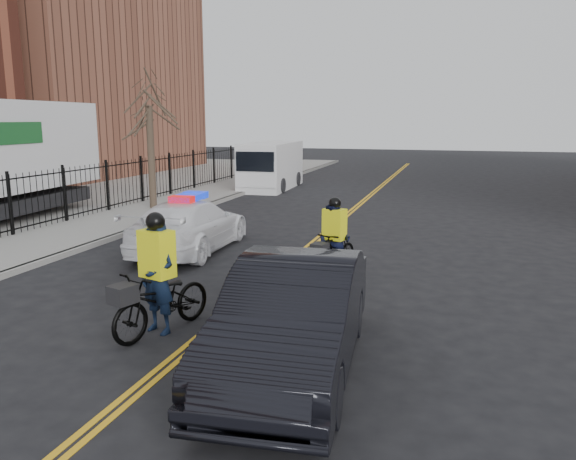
# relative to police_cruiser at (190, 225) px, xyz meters

# --- Properties ---
(ground) EXTENTS (120.00, 120.00, 0.00)m
(ground) POSITION_rel_police_cruiser_xyz_m (3.05, -4.17, -0.73)
(ground) COLOR black
(ground) RESTS_ON ground
(center_line_left) EXTENTS (0.10, 60.00, 0.01)m
(center_line_left) POSITION_rel_police_cruiser_xyz_m (2.97, 3.83, -0.73)
(center_line_left) COLOR gold
(center_line_left) RESTS_ON ground
(center_line_right) EXTENTS (0.10, 60.00, 0.01)m
(center_line_right) POSITION_rel_police_cruiser_xyz_m (3.13, 3.83, -0.73)
(center_line_right) COLOR gold
(center_line_right) RESTS_ON ground
(sidewalk) EXTENTS (3.00, 60.00, 0.15)m
(sidewalk) POSITION_rel_police_cruiser_xyz_m (-4.45, 3.83, -0.66)
(sidewalk) COLOR gray
(sidewalk) RESTS_ON ground
(curb) EXTENTS (0.20, 60.00, 0.15)m
(curb) POSITION_rel_police_cruiser_xyz_m (-2.95, 3.83, -0.66)
(curb) COLOR gray
(curb) RESTS_ON ground
(iron_fence) EXTENTS (0.12, 28.00, 2.00)m
(iron_fence) POSITION_rel_police_cruiser_xyz_m (-5.95, 3.83, 0.27)
(iron_fence) COLOR black
(iron_fence) RESTS_ON ground
(warehouse_far) EXTENTS (14.00, 18.00, 14.00)m
(warehouse_far) POSITION_rel_police_cruiser_xyz_m (-19.95, 19.83, 6.27)
(warehouse_far) COLOR brown
(warehouse_far) RESTS_ON ground
(street_tree) EXTENTS (3.20, 3.20, 4.80)m
(street_tree) POSITION_rel_police_cruiser_xyz_m (-4.55, 5.83, 2.80)
(street_tree) COLOR #3C3023
(street_tree) RESTS_ON sidewalk
(police_cruiser) EXTENTS (2.32, 5.11, 1.61)m
(police_cruiser) POSITION_rel_police_cruiser_xyz_m (0.00, 0.00, 0.00)
(police_cruiser) COLOR white
(police_cruiser) RESTS_ON ground
(dark_sedan) EXTENTS (2.19, 5.15, 1.65)m
(dark_sedan) POSITION_rel_police_cruiser_xyz_m (4.90, -6.45, 0.09)
(dark_sedan) COLOR black
(dark_sedan) RESTS_ON ground
(cargo_van) EXTENTS (2.45, 5.88, 2.42)m
(cargo_van) POSITION_rel_police_cruiser_xyz_m (-2.44, 14.29, 0.45)
(cargo_van) COLOR white
(cargo_van) RESTS_ON ground
(cyclist_near) EXTENTS (1.37, 2.28, 2.11)m
(cyclist_near) POSITION_rel_police_cruiser_xyz_m (2.25, -5.68, 0.00)
(cyclist_near) COLOR black
(cyclist_near) RESTS_ON ground
(cyclist_far) EXTENTS (1.04, 1.93, 1.88)m
(cyclist_far) POSITION_rel_police_cruiser_xyz_m (4.39, -1.34, 0.01)
(cyclist_far) COLOR black
(cyclist_far) RESTS_ON ground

